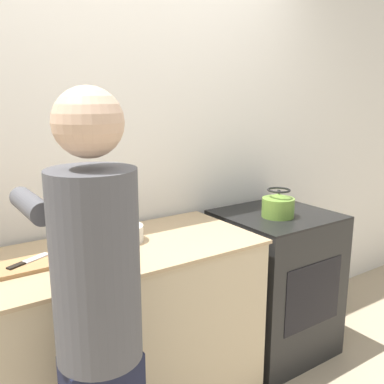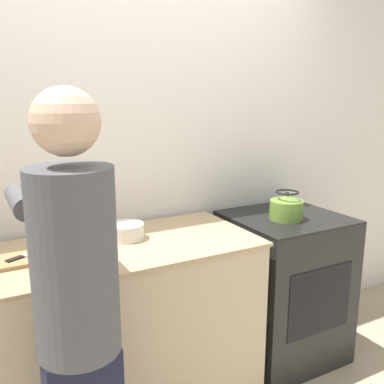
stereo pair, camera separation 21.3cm
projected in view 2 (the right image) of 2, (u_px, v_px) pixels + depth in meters
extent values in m
cube|color=white|center=(130.00, 155.00, 2.45)|extent=(8.00, 0.05, 2.60)
cube|color=#C6B28E|center=(96.00, 337.00, 2.14)|extent=(1.63, 0.65, 0.89)
cube|color=tan|center=(92.00, 252.00, 2.04)|extent=(1.66, 0.67, 0.02)
cube|color=black|center=(283.00, 287.00, 2.69)|extent=(0.66, 0.63, 0.91)
cube|color=black|center=(286.00, 217.00, 2.59)|extent=(0.66, 0.63, 0.01)
cube|color=black|center=(320.00, 301.00, 2.41)|extent=(0.46, 0.01, 0.40)
cylinder|color=#4C4C51|center=(75.00, 262.00, 1.42)|extent=(0.29, 0.29, 0.64)
sphere|color=#D1A889|center=(65.00, 121.00, 1.31)|extent=(0.22, 0.22, 0.22)
cylinder|color=#4C4C51|center=(20.00, 201.00, 1.56)|extent=(0.08, 0.30, 0.08)
cylinder|color=#4C4C51|center=(86.00, 194.00, 1.67)|extent=(0.08, 0.30, 0.08)
cube|color=#A87A4C|center=(41.00, 256.00, 1.94)|extent=(0.39, 0.18, 0.02)
cube|color=silver|center=(36.00, 252.00, 1.95)|extent=(0.13, 0.09, 0.01)
cube|color=black|center=(15.00, 259.00, 1.87)|extent=(0.08, 0.06, 0.01)
cylinder|color=olive|center=(286.00, 210.00, 2.50)|extent=(0.19, 0.19, 0.12)
cone|color=olive|center=(287.00, 198.00, 2.49)|extent=(0.16, 0.16, 0.03)
sphere|color=black|center=(287.00, 194.00, 2.48)|extent=(0.02, 0.02, 0.02)
torus|color=black|center=(287.00, 192.00, 2.48)|extent=(0.14, 0.14, 0.01)
cylinder|color=silver|center=(126.00, 231.00, 2.19)|extent=(0.18, 0.18, 0.08)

